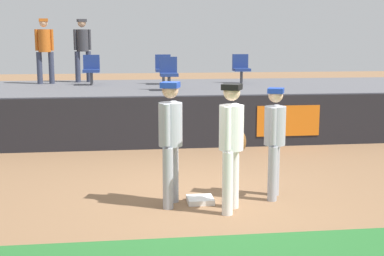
{
  "coord_description": "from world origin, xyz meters",
  "views": [
    {
      "loc": [
        -1.23,
        -7.98,
        2.53
      ],
      "look_at": [
        -0.09,
        0.89,
        1.0
      ],
      "focal_mm": 49.99,
      "sensor_mm": 36.0,
      "label": 1
    }
  ],
  "objects_px": {
    "first_base": "(200,200)",
    "seat_back_right": "(241,67)",
    "seat_back_left": "(91,68)",
    "player_fielder_home": "(232,139)",
    "spectator_hooded": "(83,46)",
    "player_coach_visitor": "(171,135)",
    "player_runner_visitor": "(275,135)",
    "spectator_capped": "(45,46)",
    "seat_front_center": "(169,72)",
    "seat_back_center": "(163,68)"
  },
  "relations": [
    {
      "from": "seat_back_right",
      "to": "seat_back_center",
      "type": "height_order",
      "value": "same"
    },
    {
      "from": "spectator_capped",
      "to": "spectator_hooded",
      "type": "bearing_deg",
      "value": -164.83
    },
    {
      "from": "first_base",
      "to": "player_fielder_home",
      "type": "bearing_deg",
      "value": -49.55
    },
    {
      "from": "seat_front_center",
      "to": "seat_back_center",
      "type": "bearing_deg",
      "value": 90.14
    },
    {
      "from": "first_base",
      "to": "seat_back_right",
      "type": "relative_size",
      "value": 0.48
    },
    {
      "from": "player_runner_visitor",
      "to": "seat_back_right",
      "type": "height_order",
      "value": "seat_back_right"
    },
    {
      "from": "seat_back_left",
      "to": "spectator_capped",
      "type": "distance_m",
      "value": 1.56
    },
    {
      "from": "seat_back_right",
      "to": "seat_back_left",
      "type": "bearing_deg",
      "value": -180.0
    },
    {
      "from": "spectator_capped",
      "to": "player_fielder_home",
      "type": "bearing_deg",
      "value": 104.78
    },
    {
      "from": "player_coach_visitor",
      "to": "seat_back_left",
      "type": "relative_size",
      "value": 2.23
    },
    {
      "from": "first_base",
      "to": "player_fielder_home",
      "type": "xyz_separation_m",
      "value": [
        0.39,
        -0.46,
        1.04
      ]
    },
    {
      "from": "player_coach_visitor",
      "to": "player_runner_visitor",
      "type": "bearing_deg",
      "value": 114.99
    },
    {
      "from": "first_base",
      "to": "seat_front_center",
      "type": "height_order",
      "value": "seat_front_center"
    },
    {
      "from": "player_fielder_home",
      "to": "seat_back_left",
      "type": "height_order",
      "value": "seat_back_left"
    },
    {
      "from": "player_runner_visitor",
      "to": "spectator_hooded",
      "type": "bearing_deg",
      "value": -134.48
    },
    {
      "from": "seat_front_center",
      "to": "seat_back_left",
      "type": "height_order",
      "value": "same"
    },
    {
      "from": "seat_back_center",
      "to": "spectator_hooded",
      "type": "distance_m",
      "value": 2.6
    },
    {
      "from": "player_coach_visitor",
      "to": "seat_back_right",
      "type": "relative_size",
      "value": 2.23
    },
    {
      "from": "player_coach_visitor",
      "to": "seat_back_left",
      "type": "distance_m",
      "value": 7.66
    },
    {
      "from": "seat_front_center",
      "to": "spectator_capped",
      "type": "relative_size",
      "value": 0.45
    },
    {
      "from": "seat_back_right",
      "to": "seat_back_left",
      "type": "height_order",
      "value": "same"
    },
    {
      "from": "seat_front_center",
      "to": "seat_back_right",
      "type": "bearing_deg",
      "value": 38.53
    },
    {
      "from": "spectator_hooded",
      "to": "seat_back_left",
      "type": "bearing_deg",
      "value": 89.7
    },
    {
      "from": "player_runner_visitor",
      "to": "player_coach_visitor",
      "type": "bearing_deg",
      "value": -61.54
    },
    {
      "from": "player_fielder_home",
      "to": "seat_back_left",
      "type": "distance_m",
      "value": 8.25
    },
    {
      "from": "first_base",
      "to": "seat_back_left",
      "type": "distance_m",
      "value": 7.85
    },
    {
      "from": "seat_front_center",
      "to": "spectator_hooded",
      "type": "height_order",
      "value": "spectator_hooded"
    },
    {
      "from": "first_base",
      "to": "spectator_hooded",
      "type": "bearing_deg",
      "value": 105.41
    },
    {
      "from": "player_runner_visitor",
      "to": "spectator_hooded",
      "type": "height_order",
      "value": "spectator_hooded"
    },
    {
      "from": "first_base",
      "to": "seat_back_left",
      "type": "bearing_deg",
      "value": 105.28
    },
    {
      "from": "seat_front_center",
      "to": "seat_back_left",
      "type": "relative_size",
      "value": 1.0
    },
    {
      "from": "seat_back_left",
      "to": "seat_back_center",
      "type": "height_order",
      "value": "same"
    },
    {
      "from": "seat_front_center",
      "to": "seat_back_right",
      "type": "relative_size",
      "value": 1.0
    },
    {
      "from": "player_fielder_home",
      "to": "seat_back_center",
      "type": "relative_size",
      "value": 2.23
    },
    {
      "from": "player_coach_visitor",
      "to": "seat_back_center",
      "type": "distance_m",
      "value": 7.51
    },
    {
      "from": "first_base",
      "to": "seat_back_right",
      "type": "height_order",
      "value": "seat_back_right"
    },
    {
      "from": "player_coach_visitor",
      "to": "seat_back_right",
      "type": "height_order",
      "value": "seat_back_right"
    },
    {
      "from": "player_fielder_home",
      "to": "seat_front_center",
      "type": "relative_size",
      "value": 2.23
    },
    {
      "from": "first_base",
      "to": "seat_back_right",
      "type": "distance_m",
      "value": 7.92
    },
    {
      "from": "player_fielder_home",
      "to": "spectator_capped",
      "type": "relative_size",
      "value": 1.01
    },
    {
      "from": "seat_back_center",
      "to": "spectator_hooded",
      "type": "bearing_deg",
      "value": 156.42
    },
    {
      "from": "player_coach_visitor",
      "to": "seat_back_left",
      "type": "xyz_separation_m",
      "value": [
        -1.56,
        7.48,
        0.58
      ]
    },
    {
      "from": "seat_back_left",
      "to": "spectator_hooded",
      "type": "bearing_deg",
      "value": 106.32
    },
    {
      "from": "spectator_hooded",
      "to": "spectator_capped",
      "type": "relative_size",
      "value": 1.0
    },
    {
      "from": "player_fielder_home",
      "to": "seat_front_center",
      "type": "distance_m",
      "value": 6.11
    },
    {
      "from": "player_runner_visitor",
      "to": "player_coach_visitor",
      "type": "distance_m",
      "value": 1.66
    },
    {
      "from": "player_fielder_home",
      "to": "seat_back_right",
      "type": "distance_m",
      "value": 8.11
    },
    {
      "from": "seat_back_right",
      "to": "seat_back_center",
      "type": "xyz_separation_m",
      "value": [
        -2.27,
        -0.0,
        -0.0
      ]
    },
    {
      "from": "player_fielder_home",
      "to": "spectator_hooded",
      "type": "height_order",
      "value": "spectator_hooded"
    },
    {
      "from": "seat_back_left",
      "to": "spectator_capped",
      "type": "bearing_deg",
      "value": 157.83
    }
  ]
}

